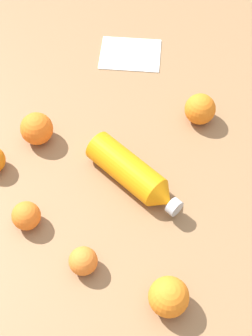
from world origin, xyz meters
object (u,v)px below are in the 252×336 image
Objects in this scene: water_bottle at (133,174)px; folded_napkin at (130,54)px; orange_0 at (169,297)px; orange_3 at (83,261)px; orange_2 at (37,129)px; orange_1 at (26,216)px; orange_5 at (200,109)px.

water_bottle is 0.43m from folded_napkin.
orange_0 is 1.34× the size of orange_3.
orange_0 is 0.51m from orange_2.
water_bottle is 1.45× the size of folded_napkin.
orange_1 reaches higher than folded_napkin.
orange_3 is (0.15, -0.07, -0.00)m from orange_1.
orange_0 reaches higher than orange_5.
folded_napkin is (0.16, 0.34, -0.04)m from orange_2.
folded_napkin is (-0.22, 0.69, -0.04)m from orange_0.
orange_0 is 1.27× the size of orange_1.
orange_3 is 0.65m from folded_napkin.
folded_napkin is at bearing 107.84° from orange_0.
orange_0 is 0.19m from orange_3.
water_bottle reaches higher than folded_napkin.
orange_0 is 1.02× the size of orange_2.
orange_0 reaches higher than orange_2.
orange_0 reaches higher than orange_3.
water_bottle is 0.27m from orange_2.
water_bottle is 4.05× the size of orange_3.
water_bottle is 0.30m from orange_0.
water_bottle is 3.07× the size of orange_2.
orange_1 is (-0.33, 0.12, -0.01)m from orange_0.
orange_5 reaches higher than orange_3.
folded_napkin is (-0.22, 0.20, -0.04)m from orange_5.
orange_2 is 1.02× the size of orange_5.
orange_5 is 0.30m from folded_napkin.
water_bottle is at bearing -118.68° from orange_5.
orange_0 reaches higher than folded_napkin.
orange_5 reaches higher than water_bottle.
orange_3 is 0.36× the size of folded_napkin.
orange_3 is at bearing -111.67° from orange_5.
orange_1 is 0.82× the size of orange_5.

